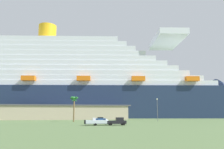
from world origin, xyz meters
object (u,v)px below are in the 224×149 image
Objects in this scene: street_lamp at (157,107)px; pickup_truck at (117,122)px; small_boat_on_trailer at (99,122)px; parked_car_blue_suv at (101,119)px; cruise_ship at (80,87)px; palm_tree at (74,101)px.

pickup_truck is at bearing -130.45° from street_lamp.
parked_car_blue_suv is at bearing 85.10° from small_boat_on_trailer.
cruise_ship is at bearing 118.96° from street_lamp.
cruise_ship reaches higher than parked_car_blue_suv.
palm_tree is at bearing 120.33° from pickup_truck.
cruise_ship is 39.54× the size of pickup_truck.
cruise_ship reaches higher than small_boat_on_trailer.
palm_tree reaches higher than pickup_truck.
pickup_truck is 0.69× the size of small_boat_on_trailer.
cruise_ship is at bearing 101.85° from parked_car_blue_suv.
street_lamp is at bearing -61.04° from cruise_ship.
palm_tree is at bearing -90.09° from cruise_ship.
palm_tree is 2.12× the size of parked_car_blue_suv.
palm_tree is (-8.32, 23.70, 6.87)m from small_boat_on_trailer.
palm_tree is 33.62m from street_lamp.
street_lamp is at bearing 49.55° from pickup_truck.
street_lamp is (25.25, 23.80, 4.93)m from small_boat_on_trailer.
pickup_truck is at bearing 4.42° from small_boat_on_trailer.
small_boat_on_trailer is (8.22, -84.30, -19.54)m from cruise_ship.
cruise_ship is 61.91m from palm_tree.
cruise_ship reaches higher than palm_tree.
parked_car_blue_suv is (2.75, 32.01, -0.13)m from small_boat_on_trailer.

